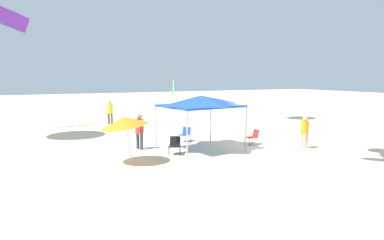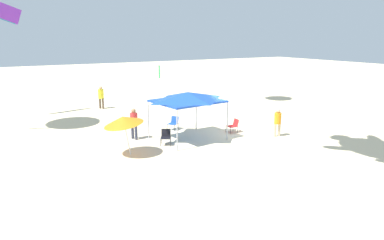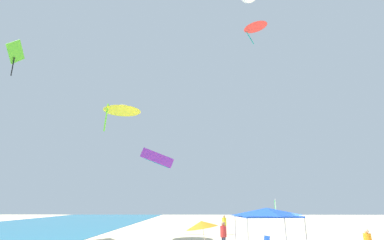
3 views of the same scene
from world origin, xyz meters
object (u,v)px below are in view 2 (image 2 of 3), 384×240
(folding_chair_right_of_tent, at_px, (174,122))
(person_by_tent, at_px, (101,95))
(person_near_umbrella, at_px, (278,120))
(folding_chair_left_of_tent, at_px, (233,125))
(canopy_tent, at_px, (188,97))
(beach_umbrella, at_px, (123,120))
(person_kite_handler, at_px, (134,121))
(folding_chair_near_cooler, at_px, (166,136))
(banner_flag, at_px, (160,80))

(folding_chair_right_of_tent, relative_size, person_by_tent, 0.44)
(person_by_tent, height_order, person_near_umbrella, person_by_tent)
(folding_chair_right_of_tent, bearing_deg, folding_chair_left_of_tent, 13.61)
(canopy_tent, xyz_separation_m, beach_umbrella, (-1.00, 4.11, -0.64))
(canopy_tent, bearing_deg, folding_chair_left_of_tent, -93.12)
(person_kite_handler, bearing_deg, person_near_umbrella, -133.59)
(person_by_tent, bearing_deg, folding_chair_right_of_tent, 163.87)
(person_by_tent, bearing_deg, person_near_umbrella, 177.38)
(beach_umbrella, height_order, person_kite_handler, beach_umbrella)
(folding_chair_near_cooler, bearing_deg, folding_chair_left_of_tent, 31.67)
(beach_umbrella, xyz_separation_m, person_near_umbrella, (-1.11, -8.92, -0.80))
(canopy_tent, relative_size, person_near_umbrella, 2.32)
(canopy_tent, height_order, beach_umbrella, canopy_tent)
(beach_umbrella, xyz_separation_m, banner_flag, (11.81, -7.43, 0.27))
(person_kite_handler, bearing_deg, folding_chair_left_of_tent, -123.88)
(folding_chair_left_of_tent, bearing_deg, folding_chair_right_of_tent, -126.64)
(folding_chair_near_cooler, height_order, person_kite_handler, person_kite_handler)
(person_kite_handler, bearing_deg, banner_flag, -50.53)
(beach_umbrella, height_order, folding_chair_near_cooler, beach_umbrella)
(person_by_tent, bearing_deg, person_kite_handler, 145.69)
(folding_chair_near_cooler, xyz_separation_m, folding_chair_right_of_tent, (2.59, -1.79, 0.00))
(banner_flag, relative_size, person_near_umbrella, 2.04)
(canopy_tent, xyz_separation_m, person_by_tent, (11.08, 1.80, -1.33))
(folding_chair_near_cooler, bearing_deg, person_by_tent, 120.99)
(person_by_tent, bearing_deg, banner_flag, -122.25)
(folding_chair_right_of_tent, bearing_deg, person_near_umbrella, 10.37)
(folding_chair_left_of_tent, height_order, person_near_umbrella, person_near_umbrella)
(folding_chair_left_of_tent, distance_m, person_by_tent, 12.28)
(person_kite_handler, distance_m, person_by_tent, 9.65)
(beach_umbrella, xyz_separation_m, folding_chair_right_of_tent, (3.26, -4.36, -1.30))
(folding_chair_near_cooler, distance_m, banner_flag, 12.26)
(folding_chair_right_of_tent, distance_m, person_near_umbrella, 6.34)
(banner_flag, height_order, person_kite_handler, banner_flag)
(folding_chair_right_of_tent, bearing_deg, beach_umbrella, -89.02)
(person_kite_handler, bearing_deg, canopy_tent, -136.97)
(folding_chair_left_of_tent, height_order, person_kite_handler, person_kite_handler)
(canopy_tent, bearing_deg, folding_chair_near_cooler, 102.18)
(folding_chair_left_of_tent, relative_size, person_by_tent, 0.44)
(folding_chair_left_of_tent, height_order, folding_chair_near_cooler, same)
(canopy_tent, height_order, person_kite_handler, canopy_tent)
(folding_chair_right_of_tent, relative_size, person_kite_handler, 0.46)
(beach_umbrella, distance_m, folding_chair_left_of_tent, 7.36)
(canopy_tent, bearing_deg, banner_flag, -17.08)
(folding_chair_near_cooler, height_order, person_near_umbrella, person_near_umbrella)
(folding_chair_near_cooler, bearing_deg, person_kite_handler, 151.43)
(folding_chair_right_of_tent, height_order, person_by_tent, person_by_tent)
(folding_chair_left_of_tent, xyz_separation_m, person_by_tent, (11.25, 4.89, 0.60))
(folding_chair_left_of_tent, xyz_separation_m, folding_chair_near_cooler, (-0.16, 4.63, 0.00))
(folding_chair_near_cooler, bearing_deg, canopy_tent, 41.83)
(person_kite_handler, height_order, person_near_umbrella, person_kite_handler)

